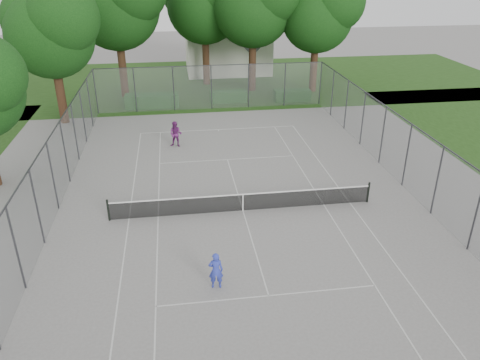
{
  "coord_description": "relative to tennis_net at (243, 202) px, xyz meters",
  "views": [
    {
      "loc": [
        -2.99,
        -19.75,
        11.37
      ],
      "look_at": [
        0.0,
        1.0,
        1.2
      ],
      "focal_mm": 35.0,
      "sensor_mm": 36.0,
      "label": 1
    }
  ],
  "objects": [
    {
      "name": "ground",
      "position": [
        0.0,
        0.0,
        -0.51
      ],
      "size": [
        120.0,
        120.0,
        0.0
      ],
      "primitive_type": "plane",
      "color": "slate",
      "rests_on": "ground"
    },
    {
      "name": "grass_far",
      "position": [
        0.0,
        26.0,
        -0.51
      ],
      "size": [
        60.0,
        20.0,
        0.0
      ],
      "primitive_type": "cube",
      "color": "#1E4112",
      "rests_on": "ground"
    },
    {
      "name": "court_markings",
      "position": [
        0.0,
        0.0,
        -0.5
      ],
      "size": [
        11.03,
        23.83,
        0.01
      ],
      "color": "silver",
      "rests_on": "ground"
    },
    {
      "name": "tennis_net",
      "position": [
        0.0,
        0.0,
        0.0
      ],
      "size": [
        12.87,
        0.1,
        1.1
      ],
      "color": "black",
      "rests_on": "ground"
    },
    {
      "name": "perimeter_fence",
      "position": [
        0.0,
        0.0,
        1.3
      ],
      "size": [
        18.08,
        34.08,
        3.52
      ],
      "color": "#38383D",
      "rests_on": "ground"
    },
    {
      "name": "tree_far_midright",
      "position": [
        4.29,
        22.14,
        7.33
      ],
      "size": [
        7.94,
        7.25,
        11.41
      ],
      "color": "#382014",
      "rests_on": "ground"
    },
    {
      "name": "tree_far_right",
      "position": [
        9.71,
        21.07,
        6.54
      ],
      "size": [
        7.14,
        6.52,
        10.26
      ],
      "color": "#382014",
      "rests_on": "ground"
    },
    {
      "name": "tree_side_back",
      "position": [
        -11.1,
        15.11,
        6.32
      ],
      "size": [
        6.92,
        6.32,
        9.95
      ],
      "color": "#382014",
      "rests_on": "ground"
    },
    {
      "name": "hedge_left",
      "position": [
        -4.8,
        18.14,
        0.03
      ],
      "size": [
        4.32,
        1.3,
        1.08
      ],
      "primitive_type": "cube",
      "color": "#1A4B18",
      "rests_on": "ground"
    },
    {
      "name": "hedge_mid",
      "position": [
        1.55,
        18.64,
        -0.03
      ],
      "size": [
        3.09,
        0.88,
        0.97
      ],
      "primitive_type": "cube",
      "color": "#1A4B18",
      "rests_on": "ground"
    },
    {
      "name": "hedge_right",
      "position": [
        7.03,
        18.39,
        -0.05
      ],
      "size": [
        3.06,
        1.12,
        0.92
      ],
      "primitive_type": "cube",
      "color": "#1A4B18",
      "rests_on": "ground"
    },
    {
      "name": "house",
      "position": [
        2.87,
        30.18,
        3.77
      ],
      "size": [
        8.55,
        6.62,
        10.64
      ],
      "color": "silver",
      "rests_on": "ground"
    },
    {
      "name": "girl_player",
      "position": [
        -1.86,
        -5.6,
        0.24
      ],
      "size": [
        0.58,
        0.4,
        1.51
      ],
      "primitive_type": "imported",
      "rotation": [
        0.0,
        0.0,
        3.06
      ],
      "color": "#3341C1",
      "rests_on": "ground"
    },
    {
      "name": "woman_player",
      "position": [
        -3.04,
        9.06,
        0.33
      ],
      "size": [
        0.97,
        0.86,
        1.69
      ],
      "primitive_type": "imported",
      "rotation": [
        0.0,
        0.0,
        -0.3
      ],
      "color": "#70256C",
      "rests_on": "ground"
    }
  ]
}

